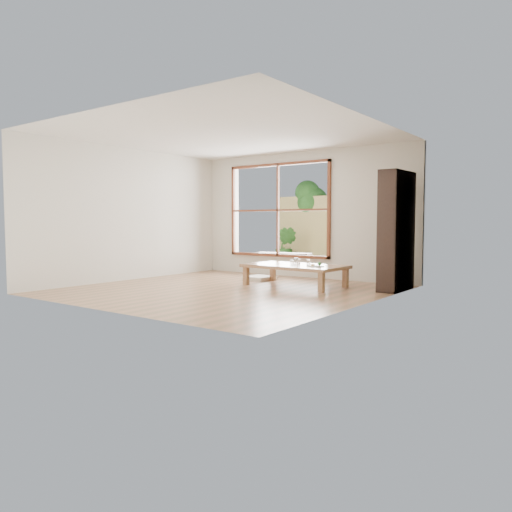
{
  "coord_description": "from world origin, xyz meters",
  "views": [
    {
      "loc": [
        5.41,
        -6.47,
        1.16
      ],
      "look_at": [
        0.17,
        0.59,
        0.55
      ],
      "focal_mm": 35.0,
      "sensor_mm": 36.0,
      "label": 1
    }
  ],
  "objects": [
    {
      "name": "low_table",
      "position": [
        0.67,
        1.08,
        0.34
      ],
      "size": [
        1.8,
        1.05,
        0.39
      ],
      "rotation": [
        0.0,
        0.0,
        -0.03
      ],
      "color": "tan",
      "rests_on": "ground"
    },
    {
      "name": "glass_small",
      "position": [
        0.59,
        1.11,
        0.43
      ],
      "size": [
        0.06,
        0.06,
        0.08
      ],
      "primitive_type": "cylinder",
      "color": "silver",
      "rests_on": "low_table"
    },
    {
      "name": "bamboo_fence",
      "position": [
        -0.6,
        4.56,
        0.9
      ],
      "size": [
        2.8,
        0.06,
        1.8
      ],
      "primitive_type": "cube",
      "color": "tan",
      "rests_on": "ground"
    },
    {
      "name": "garden_tree",
      "position": [
        -1.28,
        4.86,
        1.63
      ],
      "size": [
        1.04,
        0.85,
        2.22
      ],
      "color": "#4C3D2D",
      "rests_on": "ground"
    },
    {
      "name": "floor_cushion",
      "position": [
        -0.41,
        1.49,
        0.04
      ],
      "size": [
        0.55,
        0.55,
        0.07
      ],
      "primitive_type": "cube",
      "rotation": [
        0.0,
        0.0,
        -0.09
      ],
      "color": "white",
      "rests_on": "ground"
    },
    {
      "name": "glass_short",
      "position": [
        0.66,
        1.21,
        0.43
      ],
      "size": [
        0.07,
        0.07,
        0.09
      ],
      "primitive_type": "cylinder",
      "color": "silver",
      "rests_on": "low_table"
    },
    {
      "name": "shrub_left",
      "position": [
        -1.48,
        4.07,
        0.52
      ],
      "size": [
        0.59,
        0.49,
        1.0
      ],
      "primitive_type": "imported",
      "rotation": [
        0.0,
        0.0,
        0.09
      ],
      "color": "#296224",
      "rests_on": "deck"
    },
    {
      "name": "deck",
      "position": [
        -0.6,
        3.56,
        0.0
      ],
      "size": [
        2.8,
        2.0,
        0.05
      ],
      "primitive_type": "cube",
      "color": "#352F26",
      "rests_on": "ground"
    },
    {
      "name": "glass_mid",
      "position": [
        0.89,
        1.19,
        0.43
      ],
      "size": [
        0.06,
        0.06,
        0.09
      ],
      "primitive_type": "cylinder",
      "color": "silver",
      "rests_on": "low_table"
    },
    {
      "name": "food_tray",
      "position": [
        1.15,
        1.0,
        0.41
      ],
      "size": [
        0.3,
        0.26,
        0.08
      ],
      "rotation": [
        0.0,
        0.0,
        -0.36
      ],
      "color": "white",
      "rests_on": "low_table"
    },
    {
      "name": "garden_bench",
      "position": [
        -0.96,
        3.16,
        0.37
      ],
      "size": [
        1.34,
        0.64,
        0.41
      ],
      "rotation": [
        0.0,
        0.0,
        0.21
      ],
      "color": "#30201A",
      "rests_on": "deck"
    },
    {
      "name": "glass_tall",
      "position": [
        0.71,
        1.06,
        0.45
      ],
      "size": [
        0.07,
        0.07,
        0.13
      ],
      "primitive_type": "cylinder",
      "color": "silver",
      "rests_on": "low_table"
    },
    {
      "name": "bookshelf",
      "position": [
        2.32,
        1.64,
        1.0
      ],
      "size": [
        0.32,
        0.9,
        2.0
      ],
      "primitive_type": "cube",
      "color": "#30201A",
      "rests_on": "ground"
    },
    {
      "name": "shrub_right",
      "position": [
        0.38,
        4.11,
        0.48
      ],
      "size": [
        0.86,
        0.75,
        0.91
      ],
      "primitive_type": "imported",
      "rotation": [
        0.0,
        0.0,
        0.05
      ],
      "color": "#296224",
      "rests_on": "deck"
    },
    {
      "name": "ground",
      "position": [
        0.0,
        0.0,
        0.0
      ],
      "size": [
        5.0,
        5.0,
        0.0
      ],
      "primitive_type": "plane",
      "color": "#A77353",
      "rests_on": "ground"
    }
  ]
}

